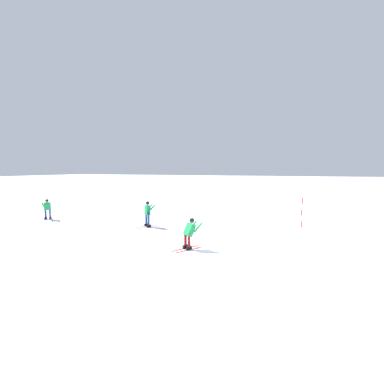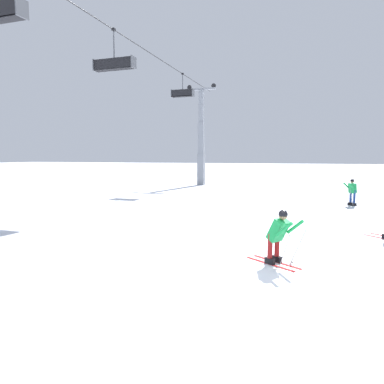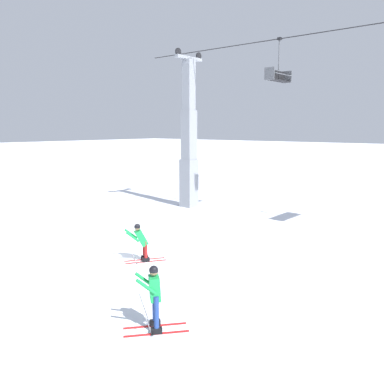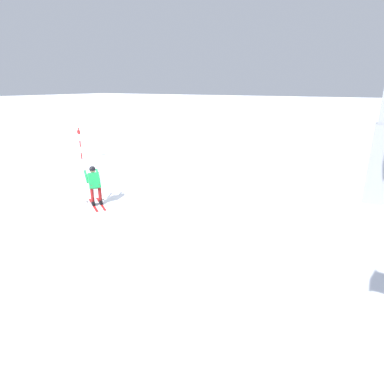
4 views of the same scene
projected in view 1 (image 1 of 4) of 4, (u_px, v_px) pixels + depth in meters
name	position (u px, v px, depth m)	size (l,w,h in m)	color
ground_plane	(209.00, 251.00, 12.23)	(260.00, 260.00, 0.00)	white
skier_carving_main	(190.00, 231.00, 12.52)	(1.31, 1.62, 1.64)	red
trail_marker_pole	(302.00, 211.00, 17.14)	(0.07, 0.28, 1.96)	red
skier_distant_uphill	(47.00, 208.00, 19.76)	(1.30, 1.72, 1.60)	white
skier_distant_downhill	(148.00, 212.00, 17.26)	(1.45, 1.61, 1.76)	red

